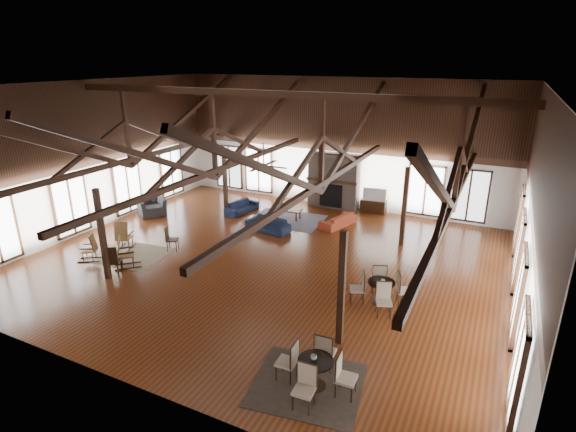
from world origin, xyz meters
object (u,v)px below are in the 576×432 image
at_px(coffee_table, 288,210).
at_px(armchair, 151,207).
at_px(sofa_navy_front, 268,225).
at_px(cafe_table_near, 316,368).
at_px(cafe_table_far, 381,288).
at_px(tv_console, 373,206).
at_px(sofa_navy_left, 242,207).
at_px(sofa_orange, 338,220).

bearing_deg(coffee_table, armchair, -160.03).
distance_m(sofa_navy_front, cafe_table_near, 9.44).
height_order(cafe_table_far, tv_console, cafe_table_far).
bearing_deg(armchair, cafe_table_near, -91.33).
bearing_deg(coffee_table, tv_console, 36.48).
height_order(sofa_navy_left, armchair, armchair).
distance_m(cafe_table_near, tv_console, 12.19).
xyz_separation_m(sofa_orange, coffee_table, (-2.32, -0.10, 0.13)).
height_order(sofa_navy_left, sofa_orange, sofa_orange).
bearing_deg(armchair, tv_console, -30.15).
bearing_deg(armchair, sofa_orange, -41.85).
relative_size(armchair, tv_console, 1.01).
relative_size(sofa_orange, cafe_table_far, 0.97).
xyz_separation_m(coffee_table, armchair, (-5.80, -2.31, -0.02)).
relative_size(sofa_navy_front, sofa_orange, 1.03).
height_order(armchair, cafe_table_far, cafe_table_far).
distance_m(sofa_orange, cafe_table_far, 6.40).
bearing_deg(sofa_navy_front, sofa_orange, 44.39).
height_order(sofa_navy_left, cafe_table_far, cafe_table_far).
xyz_separation_m(sofa_orange, tv_console, (0.87, 2.41, 0.03)).
bearing_deg(sofa_navy_left, tv_console, -54.77).
xyz_separation_m(sofa_navy_front, tv_console, (3.27, 4.25, 0.02)).
bearing_deg(cafe_table_far, sofa_orange, 121.28).
height_order(cafe_table_near, tv_console, cafe_table_near).
relative_size(sofa_navy_left, tv_console, 1.51).
relative_size(sofa_orange, armchair, 1.55).
bearing_deg(sofa_navy_left, sofa_orange, -77.49).
bearing_deg(coffee_table, cafe_table_far, -45.40).
bearing_deg(sofa_orange, cafe_table_far, 48.26).
bearing_deg(tv_console, sofa_navy_left, -154.21).
distance_m(armchair, tv_console, 10.20).
relative_size(sofa_navy_left, cafe_table_near, 0.95).
relative_size(cafe_table_near, cafe_table_far, 0.99).
bearing_deg(cafe_table_far, armchair, 165.03).
xyz_separation_m(sofa_navy_front, sofa_navy_left, (-2.24, 1.58, -0.02)).
height_order(coffee_table, tv_console, tv_console).
bearing_deg(sofa_orange, sofa_navy_left, -69.95).
height_order(coffee_table, armchair, armchair).
bearing_deg(cafe_table_near, sofa_navy_front, 124.69).
relative_size(armchair, cafe_table_near, 0.64).
bearing_deg(coffee_table, sofa_orange, 0.63).
bearing_deg(cafe_table_far, sofa_navy_front, 147.55).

